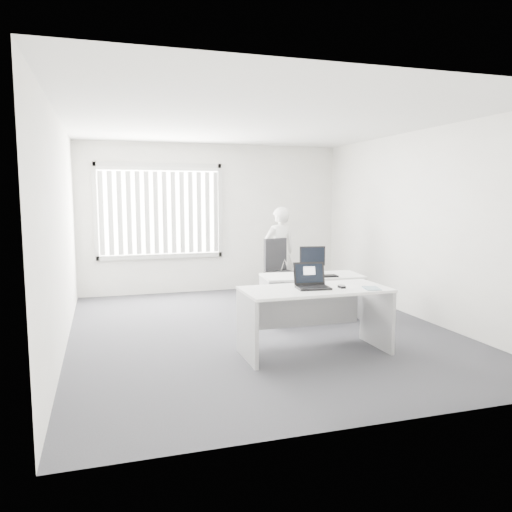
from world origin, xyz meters
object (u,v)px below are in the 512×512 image
object	(u,v)px
laptop	(313,276)
monitor	(312,259)
office_chair	(281,282)
desk_near	(315,306)
desk_far	(312,287)
person	(280,252)

from	to	relation	value
laptop	monitor	size ratio (longest dim) A/B	0.94
monitor	office_chair	bearing A→B (deg)	103.51
desk_near	laptop	distance (m)	0.37
office_chair	monitor	world-z (taller)	office_chair
desk_far	office_chair	bearing A→B (deg)	95.06
person	laptop	bearing A→B (deg)	66.72
person	laptop	xyz separation A→B (m)	(-0.76, -3.24, 0.10)
desk_near	monitor	xyz separation A→B (m)	(0.72, 1.74, 0.31)
desk_near	person	bearing A→B (deg)	76.83
office_chair	monitor	size ratio (longest dim) A/B	2.73
desk_far	office_chair	world-z (taller)	office_chair
desk_near	person	distance (m)	3.30
desk_near	laptop	size ratio (longest dim) A/B	4.56
desk_near	person	size ratio (longest dim) A/B	1.04
laptop	desk_near	bearing A→B (deg)	45.17
desk_near	desk_far	xyz separation A→B (m)	(0.61, 1.49, -0.08)
office_chair	monitor	distance (m)	1.25
desk_far	monitor	distance (m)	0.48
office_chair	person	xyz separation A→B (m)	(0.10, 0.34, 0.48)
desk_far	person	xyz separation A→B (m)	(0.11, 1.72, 0.34)
office_chair	person	bearing A→B (deg)	57.31
desk_far	laptop	distance (m)	1.71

